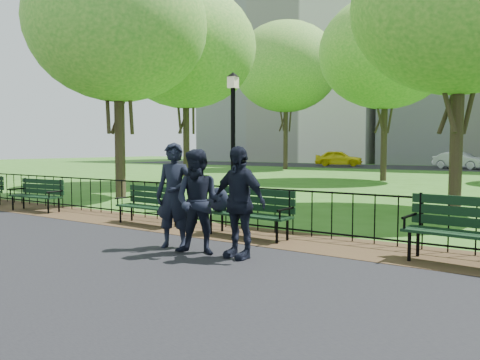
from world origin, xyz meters
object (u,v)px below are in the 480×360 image
Objects in this scene: park_bench_main at (235,204)px; park_bench_right_a at (476,224)px; tree_far_c at (386,52)px; tree_far_w at (286,67)px; park_bench_left_a at (150,201)px; person_mid at (199,202)px; tree_near_w at (118,25)px; person_right at (238,202)px; park_bench_left_b at (38,191)px; taxi at (339,158)px; lamppost at (233,135)px; sedan_silver at (460,160)px; tree_mid_w at (186,48)px; person_left at (174,195)px; tree_near_e at (461,2)px.

park_bench_right_a is at bearing 2.85° from park_bench_main.
tree_far_w reaches higher than tree_far_c.
tree_far_w is at bearing 114.87° from park_bench_left_a.
tree_far_w is at bearing 97.04° from person_mid.
tree_near_w is 10.72m from person_right.
taxi is (-4.72, 33.06, 0.20)m from park_bench_left_b.
tree_near_w reaches higher than person_right.
lamppost reaches higher than sedan_silver.
taxi reaches higher than park_bench_left_a.
person_mid is at bearing -34.37° from tree_near_w.
tree_far_c is 0.83× the size of tree_far_w.
tree_mid_w reaches higher than person_left.
tree_far_c is at bearing 92.54° from park_bench_left_a.
tree_far_w is (-10.14, 8.32, 1.38)m from tree_far_c.
tree_far_w is 2.69× the size of taxi.
sedan_silver is at bearing 87.47° from lamppost.
tree_mid_w reaches higher than person_right.
person_left is 0.43× the size of sedan_silver.
tree_near_w is 4.81× the size of person_right.
tree_far_c reaches higher than park_bench_main.
park_bench_main is 2.29m from park_bench_left_a.
park_bench_main is 34.86m from taxi.
tree_near_e reaches higher than sedan_silver.
person_mid is at bearing -177.72° from taxi.
tree_far_c is at bearing 116.20° from park_bench_right_a.
park_bench_right_a is (4.18, -0.03, -0.01)m from park_bench_main.
park_bench_left_a is 0.21× the size of tree_near_e.
tree_far_c is at bearing 47.40° from tree_mid_w.
lamppost is 0.33× the size of tree_far_w.
tree_far_c is at bearing 89.54° from lamppost.
taxi reaches higher than park_bench_right_a.
park_bench_left_a is at bearing -90.55° from tree_far_c.
tree_far_c is at bearing 79.48° from person_mid.
park_bench_right_a is 4.09m from person_mid.
tree_mid_w is at bearing 137.61° from park_bench_main.
tree_near_e is (5.19, 6.26, 5.01)m from park_bench_left_a.
tree_mid_w is at bearing -178.62° from sedan_silver.
park_bench_right_a is 0.21× the size of tree_far_c.
park_bench_right_a is 4.65m from person_left.
park_bench_right_a is at bearing -78.60° from tree_near_e.
person_mid is 36.51m from taxi.
person_mid is at bearing -157.63° from sedan_silver.
tree_far_c is 19.53m from taxi.
tree_far_c is 19.27m from person_right.
person_left reaches higher than park_bench_left_b.
park_bench_left_b is 6.30m from person_left.
park_bench_left_b is 26.74m from tree_far_w.
sedan_silver is at bearing 73.79° from person_mid.
park_bench_left_a is 0.98× the size of park_bench_left_b.
taxi is at bearing 88.18° from person_left.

